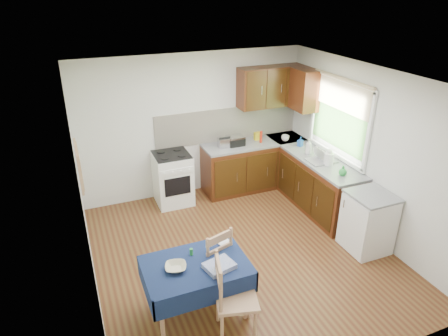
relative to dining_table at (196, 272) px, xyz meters
name	(u,v)px	position (x,y,z in m)	size (l,w,h in m)	color
floor	(242,253)	(0.95, 0.82, -0.59)	(4.20, 4.20, 0.00)	#4D2614
ceiling	(246,79)	(0.95, 0.82, 1.91)	(4.00, 4.20, 0.02)	white
wall_back	(193,126)	(0.95, 2.92, 0.66)	(4.00, 0.02, 2.50)	silver
wall_front	(346,275)	(0.95, -1.28, 0.66)	(4.00, 0.02, 2.50)	silver
wall_left	(83,204)	(-1.05, 0.82, 0.66)	(0.02, 4.20, 2.50)	silver
wall_right	(367,152)	(2.95, 0.82, 0.66)	(0.02, 4.20, 2.50)	silver
base_cabinets	(283,175)	(2.31, 2.08, -0.16)	(1.90, 2.30, 0.86)	#341C09
worktop_back	(255,143)	(2.00, 2.62, 0.29)	(1.90, 0.60, 0.04)	slate
worktop_right	(322,162)	(2.65, 1.47, 0.29)	(0.60, 1.70, 0.04)	slate
worktop_corner	(286,138)	(2.65, 2.62, 0.29)	(0.60, 0.60, 0.04)	slate
splashback	(228,124)	(1.60, 2.90, 0.61)	(2.70, 0.02, 0.60)	white
upper_cabinets	(281,87)	(2.47, 2.62, 1.26)	(1.20, 0.85, 0.70)	#341C09
stove	(173,178)	(0.45, 2.62, -0.14)	(0.60, 0.61, 0.92)	white
window	(340,113)	(2.92, 1.52, 1.06)	(0.04, 1.48, 1.26)	#335D26
fridge	(368,222)	(2.65, 0.27, -0.15)	(0.58, 0.60, 0.89)	white
corkboard	(79,166)	(-1.02, 1.12, 1.00)	(0.04, 0.62, 0.47)	tan
dining_table	(196,272)	(0.00, 0.00, 0.00)	(1.16, 0.79, 0.70)	#0D1737
chair_far	(213,259)	(0.30, 0.26, -0.10)	(0.52, 0.52, 0.94)	tan
chair_near	(232,295)	(0.25, -0.42, -0.07)	(0.53, 0.53, 0.99)	tan
toaster	(225,143)	(1.41, 2.59, 0.39)	(0.24, 0.15, 0.19)	silver
sandwich_press	(235,141)	(1.62, 2.62, 0.39)	(0.29, 0.25, 0.17)	black
sauce_bottle	(261,137)	(2.09, 2.55, 0.41)	(0.05, 0.05, 0.21)	red
yellow_packet	(257,136)	(2.09, 2.70, 0.38)	(0.11, 0.07, 0.15)	gold
dish_rack	(321,160)	(2.62, 1.45, 0.33)	(0.44, 0.33, 0.21)	gray
kettle	(329,158)	(2.65, 1.30, 0.42)	(0.15, 0.15, 0.26)	white
cup	(285,138)	(2.54, 2.46, 0.36)	(0.13, 0.13, 0.11)	silver
soap_bottle_a	(309,147)	(2.58, 1.77, 0.44)	(0.11, 0.11, 0.27)	white
soap_bottle_b	(300,142)	(2.65, 2.14, 0.39)	(0.08, 0.08, 0.17)	#1E50B3
soap_bottle_c	(343,171)	(2.61, 0.89, 0.38)	(0.12, 0.12, 0.16)	green
plate_bowl	(176,267)	(-0.23, 0.00, 0.13)	(0.23, 0.23, 0.06)	beige
book	(216,243)	(0.35, 0.28, 0.11)	(0.15, 0.21, 0.02)	white
spice_jar	(191,252)	(0.01, 0.18, 0.15)	(0.04, 0.04, 0.08)	#238337
tea_towel	(219,266)	(0.22, -0.15, 0.13)	(0.31, 0.25, 0.06)	navy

